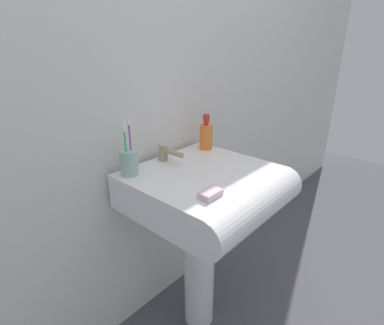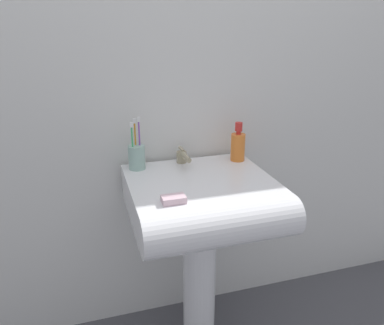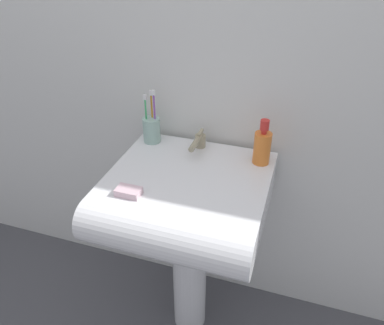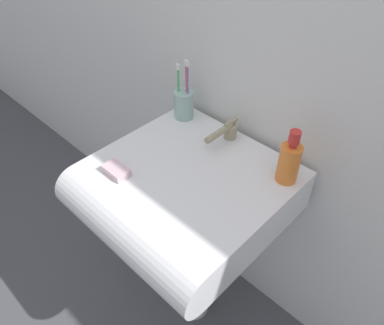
# 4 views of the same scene
# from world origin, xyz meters

# --- Properties ---
(wall_back) EXTENTS (5.00, 0.05, 2.40)m
(wall_back) POSITION_xyz_m (0.00, 0.29, 1.20)
(wall_back) COLOR silver
(wall_back) RESTS_ON ground
(sink_pedestal) EXTENTS (0.14, 0.14, 0.68)m
(sink_pedestal) POSITION_xyz_m (0.00, 0.00, 0.34)
(sink_pedestal) COLOR white
(sink_pedestal) RESTS_ON ground
(sink_basin) EXTENTS (0.57, 0.57, 0.15)m
(sink_basin) POSITION_xyz_m (0.00, -0.06, 0.75)
(sink_basin) COLOR white
(sink_basin) RESTS_ON sink_pedestal
(faucet) EXTENTS (0.04, 0.15, 0.07)m
(faucet) POSITION_xyz_m (-0.02, 0.18, 0.86)
(faucet) COLOR tan
(faucet) RESTS_ON sink_basin
(toothbrush_cup) EXTENTS (0.07, 0.07, 0.22)m
(toothbrush_cup) POSITION_xyz_m (-0.22, 0.18, 0.88)
(toothbrush_cup) COLOR #99BFB2
(toothbrush_cup) RESTS_ON sink_basin
(soap_bottle) EXTENTS (0.06, 0.06, 0.17)m
(soap_bottle) POSITION_xyz_m (0.23, 0.16, 0.89)
(soap_bottle) COLOR orange
(soap_bottle) RESTS_ON sink_basin
(bar_soap) EXTENTS (0.08, 0.05, 0.02)m
(bar_soap) POSITION_xyz_m (-0.15, -0.17, 0.84)
(bar_soap) COLOR silver
(bar_soap) RESTS_ON sink_basin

